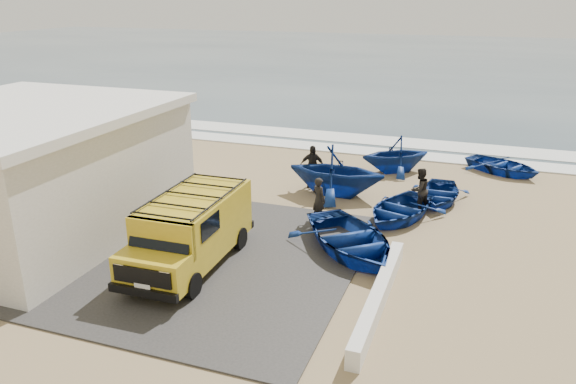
% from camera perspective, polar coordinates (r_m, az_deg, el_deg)
% --- Properties ---
extents(ground, '(160.00, 160.00, 0.00)m').
position_cam_1_polar(ground, '(19.35, -3.79, -4.49)').
color(ground, '#9D835B').
extents(slab, '(12.00, 10.00, 0.05)m').
position_cam_1_polar(slab, '(18.60, -11.95, -5.85)').
color(slab, '#3A3835').
rests_on(slab, ground).
extents(ocean, '(180.00, 88.00, 0.01)m').
position_cam_1_polar(ocean, '(72.94, 14.37, 12.83)').
color(ocean, '#385166').
rests_on(ocean, ground).
extents(surf_line, '(180.00, 1.60, 0.06)m').
position_cam_1_polar(surf_line, '(30.10, 5.32, 4.40)').
color(surf_line, white).
rests_on(surf_line, ground).
extents(surf_wash, '(180.00, 2.20, 0.04)m').
position_cam_1_polar(surf_wash, '(32.45, 6.44, 5.46)').
color(surf_wash, white).
rests_on(surf_wash, ground).
extents(building, '(8.40, 9.40, 4.30)m').
position_cam_1_polar(building, '(21.16, -25.21, 2.01)').
color(building, silver).
rests_on(building, ground).
extents(parapet, '(0.35, 6.00, 0.55)m').
position_cam_1_polar(parapet, '(15.35, 9.21, -10.40)').
color(parapet, silver).
rests_on(parapet, ground).
extents(van, '(2.19, 5.22, 2.22)m').
position_cam_1_polar(van, '(17.15, -9.82, -3.67)').
color(van, gold).
rests_on(van, ground).
extents(boat_near_left, '(5.33, 5.51, 0.93)m').
position_cam_1_polar(boat_near_left, '(18.09, 6.33, -4.74)').
color(boat_near_left, navy).
rests_on(boat_near_left, ground).
extents(boat_near_right, '(3.67, 4.38, 0.78)m').
position_cam_1_polar(boat_near_right, '(21.01, 11.24, -1.70)').
color(boat_near_right, navy).
rests_on(boat_near_right, ground).
extents(boat_mid_left, '(4.04, 3.51, 2.09)m').
position_cam_1_polar(boat_mid_left, '(22.93, 4.92, 2.18)').
color(boat_mid_left, navy).
rests_on(boat_mid_left, ground).
extents(boat_mid_right, '(2.35, 3.28, 0.68)m').
position_cam_1_polar(boat_mid_right, '(23.14, 15.06, -0.13)').
color(boat_mid_right, navy).
rests_on(boat_mid_right, ground).
extents(boat_far_left, '(4.26, 4.15, 1.71)m').
position_cam_1_polar(boat_far_left, '(26.40, 10.87, 3.81)').
color(boat_far_left, navy).
rests_on(boat_far_left, ground).
extents(boat_far_right, '(4.26, 3.92, 0.72)m').
position_cam_1_polar(boat_far_right, '(27.71, 20.99, 2.53)').
color(boat_far_right, navy).
rests_on(boat_far_right, ground).
extents(fisherman_front, '(0.72, 0.66, 1.66)m').
position_cam_1_polar(fisherman_front, '(20.29, 3.15, -0.77)').
color(fisherman_front, black).
rests_on(fisherman_front, ground).
extents(fisherman_middle, '(1.00, 1.04, 1.68)m').
position_cam_1_polar(fisherman_middle, '(21.81, 13.23, 0.23)').
color(fisherman_middle, black).
rests_on(fisherman_middle, ground).
extents(fisherman_back, '(1.12, 0.57, 1.83)m').
position_cam_1_polar(fisherman_back, '(23.87, 2.47, 2.62)').
color(fisherman_back, black).
rests_on(fisherman_back, ground).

